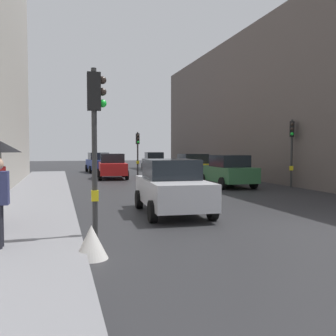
{
  "coord_description": "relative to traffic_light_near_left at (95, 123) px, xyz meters",
  "views": [
    {
      "loc": [
        -6.46,
        -8.46,
        2.11
      ],
      "look_at": [
        -0.95,
        10.88,
        1.09
      ],
      "focal_mm": 40.96,
      "sensor_mm": 36.0,
      "label": 1
    }
  ],
  "objects": [
    {
      "name": "warning_sign_triangle",
      "position": [
        -0.22,
        -1.37,
        -2.37
      ],
      "size": [
        0.64,
        0.64,
        0.65
      ],
      "primitive_type": "cone",
      "color": "silver",
      "rests_on": "ground"
    },
    {
      "name": "traffic_light_far_median",
      "position": [
        5.13,
        20.71,
        -0.35
      ],
      "size": [
        0.25,
        0.43,
        3.4
      ],
      "color": "#2D2D2D",
      "rests_on": "ground"
    },
    {
      "name": "traffic_light_mid_street",
      "position": [
        11.35,
        9.41,
        -0.15
      ],
      "size": [
        0.37,
        0.44,
        3.69
      ],
      "color": "#2D2D2D",
      "rests_on": "ground"
    },
    {
      "name": "car_white_compact",
      "position": [
        8.34,
        28.6,
        -1.81
      ],
      "size": [
        2.23,
        4.31,
        1.76
      ],
      "color": "silver",
      "rests_on": "ground"
    },
    {
      "name": "sidewalk_kerb",
      "position": [
        -1.68,
        5.72,
        -2.61
      ],
      "size": [
        2.72,
        40.0,
        0.16
      ],
      "primitive_type": "cube",
      "color": "gray",
      "rests_on": "ground"
    },
    {
      "name": "car_yellow_taxi",
      "position": [
        7.98,
        16.1,
        -1.81
      ],
      "size": [
        2.03,
        4.21,
        1.76
      ],
      "color": "yellow",
      "rests_on": "ground"
    },
    {
      "name": "ground_plane",
      "position": [
        5.67,
        -0.28,
        -2.69
      ],
      "size": [
        120.0,
        120.0,
        0.0
      ],
      "primitive_type": "plane",
      "color": "#28282B"
    },
    {
      "name": "car_green_estate",
      "position": [
        8.2,
        10.71,
        -1.81
      ],
      "size": [
        2.03,
        4.2,
        1.76
      ],
      "color": "#2D6038",
      "rests_on": "ground"
    },
    {
      "name": "car_silver_hatchback",
      "position": [
        2.74,
        3.17,
        -1.81
      ],
      "size": [
        2.21,
        4.3,
        1.76
      ],
      "color": "#BCBCC1",
      "rests_on": "ground"
    },
    {
      "name": "car_red_sedan",
      "position": [
        2.81,
        18.3,
        -1.81
      ],
      "size": [
        2.25,
        4.32,
        1.76
      ],
      "color": "red",
      "rests_on": "ground"
    },
    {
      "name": "car_blue_van",
      "position": [
        2.6,
        25.87,
        -1.81
      ],
      "size": [
        2.2,
        4.29,
        1.76
      ],
      "color": "navy",
      "rests_on": "ground"
    },
    {
      "name": "building_facade_right",
      "position": [
        17.66,
        16.79,
        2.52
      ],
      "size": [
        12.0,
        33.97,
        10.42
      ],
      "primitive_type": "cube",
      "color": "#5B514C",
      "rests_on": "ground"
    },
    {
      "name": "traffic_light_near_left",
      "position": [
        0.0,
        0.0,
        0.0
      ],
      "size": [
        0.44,
        0.25,
        3.91
      ],
      "color": "#2D2D2D",
      "rests_on": "ground"
    }
  ]
}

